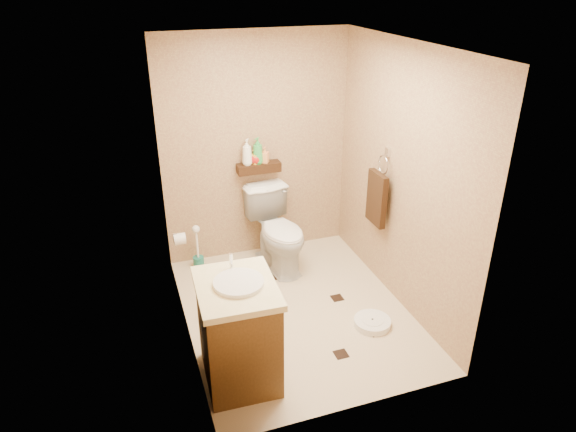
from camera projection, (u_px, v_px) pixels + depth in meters
name	position (u px, v px, depth m)	size (l,w,h in m)	color
ground	(296.00, 310.00, 4.84)	(2.50, 2.50, 0.00)	beige
wall_back	(256.00, 149.00, 5.38)	(2.00, 0.04, 2.40)	tan
wall_front	(363.00, 268.00, 3.25)	(2.00, 0.04, 2.40)	tan
wall_left	(177.00, 210.00, 4.02)	(0.04, 2.50, 2.40)	tan
wall_right	(401.00, 179.00, 4.61)	(0.04, 2.50, 2.40)	tan
ceiling	(298.00, 45.00, 3.79)	(2.00, 2.50, 0.02)	white
wall_shelf	(259.00, 168.00, 5.39)	(0.46, 0.14, 0.10)	#341F0E
floor_accents	(301.00, 312.00, 4.81)	(1.27, 1.42, 0.01)	black
toilet	(279.00, 231.00, 5.39)	(0.47, 0.83, 0.84)	white
vanity	(238.00, 331.00, 3.88)	(0.61, 0.72, 0.99)	brown
bathroom_scale	(372.00, 322.00, 4.62)	(0.35, 0.35, 0.07)	white
toilet_brush	(198.00, 253.00, 5.46)	(0.12, 0.12, 0.50)	#1B6F60
towel_ring	(377.00, 196.00, 4.90)	(0.12, 0.30, 0.76)	silver
toilet_paper	(180.00, 239.00, 4.85)	(0.12, 0.11, 0.12)	white
bottle_a	(247.00, 152.00, 5.27)	(0.10, 0.10, 0.27)	white
bottle_b	(255.00, 156.00, 5.32)	(0.07, 0.07, 0.16)	yellow
bottle_c	(256.00, 157.00, 5.32)	(0.12, 0.12, 0.15)	red
bottle_d	(258.00, 151.00, 5.30)	(0.11, 0.11, 0.28)	green
bottle_e	(265.00, 155.00, 5.35)	(0.08, 0.08, 0.17)	#FF9F54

